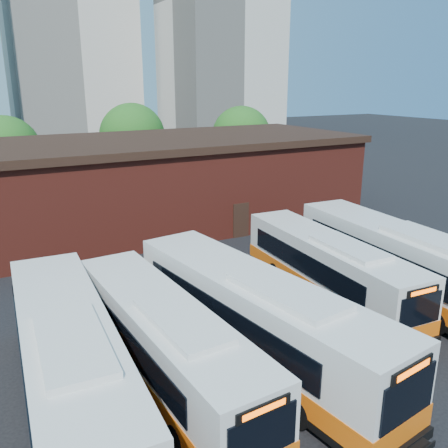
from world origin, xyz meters
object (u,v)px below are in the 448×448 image
bus_mideast (328,270)px  bus_east (400,265)px  bus_farwest (70,370)px  bus_west (165,347)px  bus_midwest (256,322)px

bus_mideast → bus_east: bearing=-20.3°
bus_east → bus_mideast: bearing=160.0°
bus_farwest → bus_mideast: size_ratio=1.08×
bus_farwest → bus_east: bearing=7.6°
bus_west → bus_mideast: bearing=12.6°
bus_midwest → bus_mideast: 6.78m
bus_farwest → bus_west: bus_farwest is taller
bus_farwest → bus_west: bearing=2.9°
bus_farwest → bus_midwest: size_ratio=0.96×
bus_farwest → bus_midwest: (6.74, -0.26, 0.06)m
bus_midwest → bus_east: bus_east is taller
bus_midwest → bus_west: bearing=168.0°
bus_west → bus_east: size_ratio=0.89×
bus_midwest → bus_mideast: size_ratio=1.13×
bus_east → bus_farwest: bearing=-171.8°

